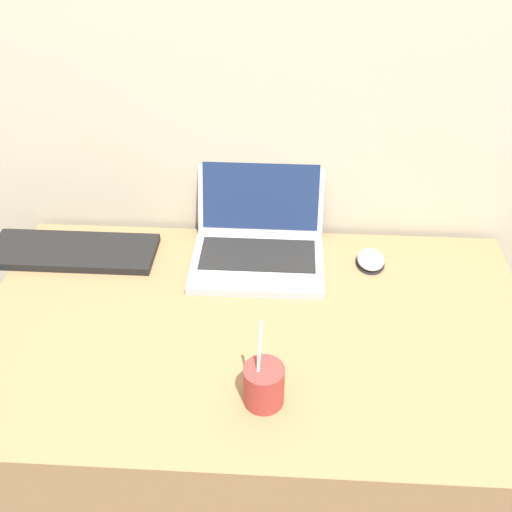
% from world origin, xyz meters
% --- Properties ---
extents(wall_back, '(7.00, 0.04, 2.50)m').
position_xyz_m(wall_back, '(0.00, 0.78, 1.25)').
color(wall_back, '#BCB299').
rests_on(wall_back, ground_plane).
extents(desk, '(1.25, 0.74, 0.77)m').
position_xyz_m(desk, '(0.00, 0.37, 0.39)').
color(desk, '#936D47').
rests_on(desk, ground_plane).
extents(laptop, '(0.33, 0.31, 0.21)m').
position_xyz_m(laptop, '(-0.01, 0.64, 0.82)').
color(laptop, '#ADADB2').
rests_on(laptop, desk).
extents(drink_cup, '(0.08, 0.08, 0.19)m').
position_xyz_m(drink_cup, '(0.03, 0.16, 0.82)').
color(drink_cup, '#9E332D').
rests_on(drink_cup, desk).
extents(computer_mouse, '(0.07, 0.09, 0.03)m').
position_xyz_m(computer_mouse, '(0.28, 0.61, 0.79)').
color(computer_mouse, black).
rests_on(computer_mouse, desk).
extents(external_keyboard, '(0.43, 0.15, 0.02)m').
position_xyz_m(external_keyboard, '(-0.48, 0.61, 0.78)').
color(external_keyboard, black).
rests_on(external_keyboard, desk).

